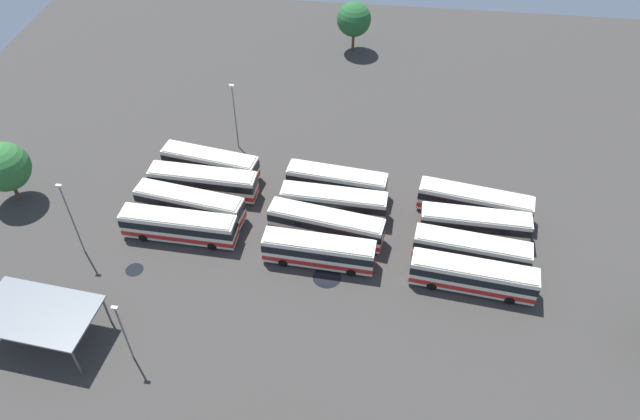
{
  "coord_description": "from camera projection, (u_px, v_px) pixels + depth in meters",
  "views": [
    {
      "loc": [
        4.75,
        -47.3,
        48.06
      ],
      "look_at": [
        -1.14,
        0.82,
        1.45
      ],
      "focal_mm": 34.16,
      "sensor_mm": 36.0,
      "label": 1
    }
  ],
  "objects": [
    {
      "name": "ground_plane",
      "position": [
        329.0,
        225.0,
        67.57
      ],
      "size": [
        110.57,
        110.57,
        0.0
      ],
      "primitive_type": "plane",
      "color": "#383533"
    },
    {
      "name": "bus_row0_slot0",
      "position": [
        179.0,
        226.0,
        65.0
      ],
      "size": [
        12.55,
        2.99,
        3.34
      ],
      "color": "silver",
      "rests_on": "ground_plane"
    },
    {
      "name": "bus_row0_slot1",
      "position": [
        190.0,
        204.0,
        67.45
      ],
      "size": [
        12.56,
        4.36,
        3.34
      ],
      "color": "silver",
      "rests_on": "ground_plane"
    },
    {
      "name": "bus_row0_slot2",
      "position": [
        204.0,
        182.0,
        70.16
      ],
      "size": [
        12.6,
        3.03,
        3.34
      ],
      "color": "silver",
      "rests_on": "ground_plane"
    },
    {
      "name": "bus_row0_slot3",
      "position": [
        211.0,
        164.0,
        72.56
      ],
      "size": [
        11.92,
        4.4,
        3.34
      ],
      "color": "silver",
      "rests_on": "ground_plane"
    },
    {
      "name": "bus_row1_slot0",
      "position": [
        319.0,
        251.0,
        62.41
      ],
      "size": [
        11.68,
        3.16,
        3.34
      ],
      "color": "silver",
      "rests_on": "ground_plane"
    },
    {
      "name": "bus_row1_slot1",
      "position": [
        326.0,
        225.0,
        65.15
      ],
      "size": [
        12.73,
        4.51,
        3.34
      ],
      "color": "silver",
      "rests_on": "ground_plane"
    },
    {
      "name": "bus_row1_slot2",
      "position": [
        334.0,
        203.0,
        67.64
      ],
      "size": [
        11.9,
        3.07,
        3.34
      ],
      "color": "silver",
      "rests_on": "ground_plane"
    },
    {
      "name": "bus_row1_slot3",
      "position": [
        337.0,
        182.0,
        70.15
      ],
      "size": [
        11.72,
        3.78,
        3.34
      ],
      "color": "silver",
      "rests_on": "ground_plane"
    },
    {
      "name": "bus_row2_slot0",
      "position": [
        473.0,
        276.0,
        59.99
      ],
      "size": [
        12.54,
        3.84,
        3.34
      ],
      "color": "silver",
      "rests_on": "ground_plane"
    },
    {
      "name": "bus_row2_slot1",
      "position": [
        471.0,
        250.0,
        62.46
      ],
      "size": [
        12.04,
        3.93,
        3.34
      ],
      "color": "silver",
      "rests_on": "ground_plane"
    },
    {
      "name": "bus_row2_slot2",
      "position": [
        475.0,
        224.0,
        65.19
      ],
      "size": [
        11.68,
        2.88,
        3.34
      ],
      "color": "silver",
      "rests_on": "ground_plane"
    },
    {
      "name": "bus_row2_slot3",
      "position": [
        475.0,
        203.0,
        67.64
      ],
      "size": [
        12.71,
        4.53,
        3.34
      ],
      "color": "silver",
      "rests_on": "ground_plane"
    },
    {
      "name": "maintenance_shelter",
      "position": [
        37.0,
        313.0,
        54.59
      ],
      "size": [
        11.06,
        7.31,
        3.69
      ],
      "color": "slate",
      "rests_on": "ground_plane"
    },
    {
      "name": "lamp_post_by_building",
      "position": [
        71.0,
        217.0,
        61.11
      ],
      "size": [
        0.56,
        0.28,
        9.53
      ],
      "color": "slate",
      "rests_on": "ground_plane"
    },
    {
      "name": "lamp_post_near_entrance",
      "position": [
        235.0,
        114.0,
        74.24
      ],
      "size": [
        0.56,
        0.28,
        9.22
      ],
      "color": "slate",
      "rests_on": "ground_plane"
    },
    {
      "name": "lamp_post_far_corner",
      "position": [
        123.0,
        331.0,
        52.51
      ],
      "size": [
        0.56,
        0.28,
        7.48
      ],
      "color": "slate",
      "rests_on": "ground_plane"
    },
    {
      "name": "tree_north_edge",
      "position": [
        354.0,
        19.0,
        91.98
      ],
      "size": [
        5.21,
        5.21,
        7.76
      ],
      "color": "brown",
      "rests_on": "ground_plane"
    },
    {
      "name": "tree_northwest",
      "position": [
        4.0,
        167.0,
        67.44
      ],
      "size": [
        5.6,
        5.6,
        7.59
      ],
      "color": "brown",
      "rests_on": "ground_plane"
    },
    {
      "name": "puddle_front_lane",
      "position": [
        327.0,
        277.0,
        62.18
      ],
      "size": [
        2.97,
        2.97,
        0.01
      ],
      "primitive_type": "cylinder",
      "color": "black",
      "rests_on": "ground_plane"
    },
    {
      "name": "puddle_centre_drain",
      "position": [
        134.0,
        270.0,
        62.9
      ],
      "size": [
        1.86,
        1.86,
        0.01
      ],
      "primitive_type": "cylinder",
      "color": "black",
      "rests_on": "ground_plane"
    }
  ]
}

